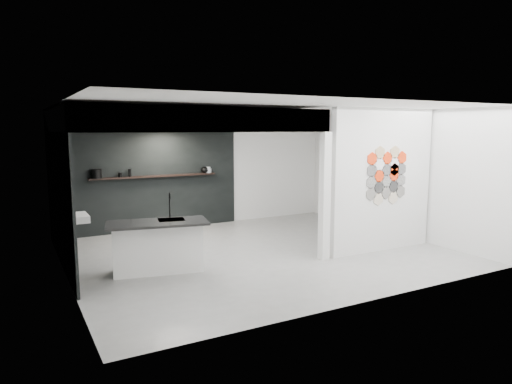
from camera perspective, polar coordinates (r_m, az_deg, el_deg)
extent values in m
cube|color=slate|center=(9.05, 0.36, -7.54)|extent=(7.00, 6.00, 0.01)
cube|color=silver|center=(9.31, 15.51, 1.42)|extent=(2.45, 0.15, 2.80)
cube|color=black|center=(11.06, -13.12, 1.31)|extent=(4.40, 0.04, 2.35)
cube|color=black|center=(8.74, -23.37, -0.83)|extent=(0.04, 4.00, 2.35)
cube|color=silver|center=(9.11, -10.00, 8.71)|extent=(4.40, 4.00, 0.40)
cube|color=silver|center=(8.42, 8.58, -0.57)|extent=(0.16, 0.16, 2.35)
cube|color=silver|center=(7.32, -5.10, 9.02)|extent=(4.40, 0.16, 0.40)
cube|color=silver|center=(8.62, -21.60, -3.04)|extent=(0.40, 0.60, 0.12)
cube|color=black|center=(10.97, -12.49, 1.94)|extent=(3.00, 0.15, 0.04)
cube|color=silver|center=(7.93, -12.18, -6.78)|extent=(1.54, 0.82, 0.84)
cube|color=black|center=(7.75, -12.23, -3.80)|extent=(1.77, 1.05, 0.04)
cube|color=black|center=(7.90, -10.55, -3.45)|extent=(0.50, 0.45, 0.01)
cylinder|color=black|center=(8.05, -10.74, -1.78)|extent=(0.03, 0.03, 0.39)
torus|color=black|center=(7.96, -10.73, -0.47)|extent=(0.05, 0.14, 0.14)
cylinder|color=black|center=(10.67, -19.35, 2.17)|extent=(0.30, 0.30, 0.20)
ellipsoid|color=black|center=(11.37, -6.45, 2.78)|extent=(0.24, 0.24, 0.16)
cylinder|color=gray|center=(11.41, -5.98, 2.69)|extent=(0.17, 0.17, 0.11)
cylinder|color=gray|center=(11.41, -5.98, 2.78)|extent=(0.13, 0.13, 0.15)
cylinder|color=black|center=(10.82, -15.50, 2.33)|extent=(0.08, 0.08, 0.18)
cylinder|color=black|center=(10.77, -16.62, 2.07)|extent=(0.08, 0.08, 0.10)
cylinder|color=#66635E|center=(9.02, 14.17, -0.25)|extent=(0.26, 0.02, 0.26)
cylinder|color=silver|center=(8.99, 14.22, 1.17)|extent=(0.26, 0.02, 0.26)
cylinder|color=black|center=(8.97, 14.27, 2.60)|extent=(0.26, 0.02, 0.26)
cylinder|color=#F2350C|center=(8.96, 14.32, 4.04)|extent=(0.26, 0.02, 0.26)
cylinder|color=beige|center=(9.17, 15.04, -0.86)|extent=(0.26, 0.02, 0.26)
cylinder|color=#2D2D2D|center=(9.14, 15.09, 0.54)|extent=(0.26, 0.02, 0.26)
cylinder|color=#F2350C|center=(9.12, 15.14, 1.94)|extent=(0.26, 0.02, 0.26)
cylinder|color=white|center=(9.10, 15.20, 3.35)|extent=(0.26, 0.02, 0.26)
cylinder|color=tan|center=(9.08, 15.25, 4.77)|extent=(0.26, 0.02, 0.26)
cylinder|color=#66635E|center=(9.29, 15.94, -0.08)|extent=(0.26, 0.02, 0.26)
cylinder|color=silver|center=(9.26, 15.99, 1.30)|extent=(0.26, 0.02, 0.26)
cylinder|color=black|center=(9.24, 16.04, 2.69)|extent=(0.26, 0.02, 0.26)
cylinder|color=#F2350C|center=(9.23, 16.10, 4.08)|extent=(0.26, 0.02, 0.26)
cylinder|color=beige|center=(9.44, 16.76, -0.68)|extent=(0.26, 0.02, 0.26)
cylinder|color=#2D2D2D|center=(9.41, 16.81, 0.68)|extent=(0.26, 0.02, 0.26)
cylinder|color=#F2350C|center=(9.39, 16.87, 2.04)|extent=(0.26, 0.02, 0.26)
cylinder|color=white|center=(9.37, 16.92, 3.41)|extent=(0.26, 0.02, 0.26)
cylinder|color=tan|center=(9.36, 16.98, 4.78)|extent=(0.26, 0.02, 0.26)
cylinder|color=#66635E|center=(9.57, 17.60, 0.08)|extent=(0.26, 0.02, 0.26)
cylinder|color=silver|center=(9.54, 17.66, 1.42)|extent=(0.26, 0.02, 0.26)
cylinder|color=black|center=(9.52, 17.72, 2.76)|extent=(0.26, 0.02, 0.26)
cylinder|color=#F2350C|center=(9.50, 17.77, 4.11)|extent=(0.26, 0.02, 0.26)
cylinder|color=#F2350C|center=(9.38, 16.89, 2.72)|extent=(0.26, 0.02, 0.26)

